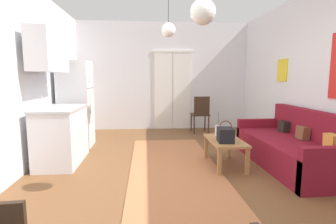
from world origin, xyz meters
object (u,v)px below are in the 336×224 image
object	(u,v)px
coffee_table	(225,143)
bamboo_vase	(218,130)
handbag	(225,135)
refrigerator	(76,104)
pendant_lamp_near	(203,12)
accent_chair	(201,112)
couch	(294,149)
pendant_lamp_far	(168,30)

from	to	relation	value
coffee_table	bamboo_vase	size ratio (longest dim) A/B	2.23
coffee_table	handbag	xyz separation A→B (m)	(-0.05, -0.15, 0.17)
refrigerator	pendant_lamp_near	xyz separation A→B (m)	(1.98, -2.38, 1.22)
handbag	accent_chair	bearing A→B (deg)	86.06
handbag	accent_chair	distance (m)	2.57
couch	accent_chair	xyz separation A→B (m)	(-0.94, 2.50, 0.24)
refrigerator	coffee_table	bearing A→B (deg)	-28.53
bamboo_vase	pendant_lamp_near	size ratio (longest dim) A/B	0.46
pendant_lamp_near	handbag	bearing A→B (deg)	56.63
couch	refrigerator	bearing A→B (deg)	157.92
refrigerator	pendant_lamp_far	bearing A→B (deg)	-16.71
handbag	refrigerator	distance (m)	2.98
pendant_lamp_near	pendant_lamp_far	bearing A→B (deg)	96.36
pendant_lamp_near	pendant_lamp_far	size ratio (longest dim) A/B	1.20
couch	handbag	size ratio (longest dim) A/B	6.64
coffee_table	pendant_lamp_near	distance (m)	2.05
refrigerator	accent_chair	xyz separation A→B (m)	(2.71, 1.02, -0.33)
refrigerator	accent_chair	size ratio (longest dim) A/B	1.85
couch	coffee_table	size ratio (longest dim) A/B	2.41
accent_chair	pendant_lamp_far	world-z (taller)	pendant_lamp_far
handbag	pendant_lamp_far	bearing A→B (deg)	126.72
refrigerator	pendant_lamp_near	world-z (taller)	pendant_lamp_near
coffee_table	accent_chair	size ratio (longest dim) A/B	0.97
refrigerator	accent_chair	distance (m)	2.91
coffee_table	bamboo_vase	distance (m)	0.30
handbag	accent_chair	xyz separation A→B (m)	(0.18, 2.57, -0.02)
couch	pendant_lamp_near	world-z (taller)	pendant_lamp_near
handbag	bamboo_vase	bearing A→B (deg)	89.60
bamboo_vase	pendant_lamp_far	xyz separation A→B (m)	(-0.76, 0.61, 1.68)
handbag	pendant_lamp_near	bearing A→B (deg)	-123.37
refrigerator	pendant_lamp_near	bearing A→B (deg)	-50.23
coffee_table	refrigerator	bearing A→B (deg)	151.47
pendant_lamp_far	bamboo_vase	bearing A→B (deg)	-38.63
bamboo_vase	refrigerator	world-z (taller)	refrigerator
pendant_lamp_near	pendant_lamp_far	world-z (taller)	same
coffee_table	pendant_lamp_near	xyz separation A→B (m)	(-0.60, -0.98, 1.70)
handbag	coffee_table	bearing A→B (deg)	72.24
accent_chair	bamboo_vase	bearing A→B (deg)	83.48
pendant_lamp_far	pendant_lamp_near	bearing A→B (deg)	-83.64
pendant_lamp_near	coffee_table	bearing A→B (deg)	58.67
refrigerator	pendant_lamp_near	size ratio (longest dim) A/B	1.94
couch	handbag	world-z (taller)	couch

